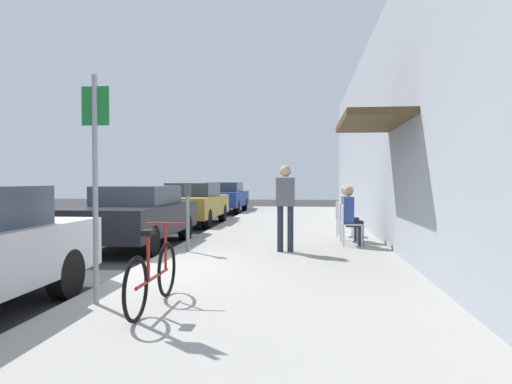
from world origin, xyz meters
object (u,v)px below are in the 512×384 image
at_px(seated_patron_1, 348,211).
at_px(bicycle_0, 153,275).
at_px(street_sign, 95,170).
at_px(cafe_chair_0, 348,222).
at_px(parked_car_1, 136,215).
at_px(parking_meter, 188,213).
at_px(parked_car_2, 193,203).
at_px(cafe_chair_2, 342,216).
at_px(pedestrian_standing, 285,201).
at_px(parked_car_3, 224,197).
at_px(cafe_chair_1, 345,219).
at_px(seated_patron_0, 351,213).

bearing_deg(seated_patron_1, bicycle_0, -113.36).
relative_size(street_sign, cafe_chair_0, 2.99).
xyz_separation_m(parked_car_1, bicycle_0, (2.20, -5.45, -0.25)).
relative_size(parked_car_1, parking_meter, 3.33).
height_order(parked_car_2, cafe_chair_0, parked_car_2).
bearing_deg(cafe_chair_2, parked_car_2, 141.77).
bearing_deg(parked_car_1, pedestrian_standing, -19.12).
xyz_separation_m(parked_car_2, parked_car_3, (0.00, 6.34, -0.00)).
height_order(parking_meter, cafe_chair_1, parking_meter).
distance_m(bicycle_0, cafe_chair_1, 6.66).
distance_m(parked_car_2, street_sign, 10.91).
height_order(cafe_chair_2, pedestrian_standing, pedestrian_standing).
bearing_deg(parked_car_1, seated_patron_0, -1.64).
bearing_deg(parked_car_2, parking_meter, -77.11).
height_order(cafe_chair_0, cafe_chair_2, same).
relative_size(cafe_chair_1, seated_patron_1, 0.67).
distance_m(parked_car_2, seated_patron_0, 7.37).
bearing_deg(seated_patron_1, cafe_chair_2, 93.48).
relative_size(parked_car_1, cafe_chair_0, 5.06).
bearing_deg(cafe_chair_2, seated_patron_0, -88.11).
distance_m(cafe_chair_2, pedestrian_standing, 3.17).
xyz_separation_m(parked_car_2, cafe_chair_2, (4.79, -3.77, -0.12)).
height_order(parking_meter, bicycle_0, parking_meter).
bearing_deg(parking_meter, parked_car_2, 102.89).
bearing_deg(cafe_chair_2, cafe_chair_1, -90.08).
distance_m(parked_car_2, seated_patron_1, 6.78).
relative_size(parked_car_2, cafe_chair_1, 5.06).
height_order(seated_patron_0, seated_patron_1, same).
relative_size(parked_car_3, street_sign, 1.69).
xyz_separation_m(street_sign, cafe_chair_2, (3.29, 6.99, -1.02)).
bearing_deg(parked_car_3, seated_patron_0, -67.82).
xyz_separation_m(cafe_chair_0, seated_patron_1, (0.06, 0.81, 0.19)).
height_order(parked_car_3, bicycle_0, parked_car_3).
bearing_deg(seated_patron_1, cafe_chair_0, -94.25).
xyz_separation_m(parking_meter, pedestrian_standing, (1.92, 0.16, 0.23)).
height_order(parked_car_3, cafe_chair_0, parked_car_3).
bearing_deg(parking_meter, cafe_chair_0, 20.73).
bearing_deg(seated_patron_0, parked_car_3, 112.18).
distance_m(parked_car_2, parked_car_3, 6.34).
xyz_separation_m(street_sign, cafe_chair_1, (3.29, 6.03, -1.02)).
xyz_separation_m(parked_car_1, street_sign, (1.50, -5.35, 0.91)).
bearing_deg(cafe_chair_2, parked_car_3, 115.34).
bearing_deg(seated_patron_1, seated_patron_0, -90.00).
height_order(parked_car_2, street_sign, street_sign).
height_order(parked_car_1, seated_patron_0, seated_patron_0).
relative_size(seated_patron_0, cafe_chair_1, 1.48).
bearing_deg(bicycle_0, seated_patron_1, 66.64).
relative_size(cafe_chair_1, pedestrian_standing, 0.51).
relative_size(parked_car_3, pedestrian_standing, 2.59).
bearing_deg(parked_car_1, street_sign, -74.35).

